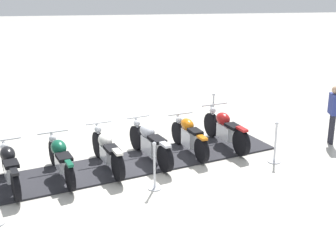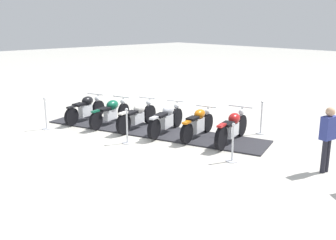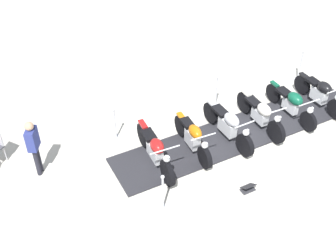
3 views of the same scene
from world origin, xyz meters
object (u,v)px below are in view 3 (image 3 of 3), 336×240
Objects in this scene: motorcycle_forest at (292,103)px; stanchion_right_front at (163,197)px; motorcycle_copper at (193,137)px; stanchion_left_front at (115,129)px; motorcycle_maroon at (155,150)px; stanchion_left_mid at (216,96)px; stanchion_left_rear at (299,70)px; motorcycle_cream at (261,114)px; motorcycle_chrome at (228,125)px; motorcycle_black at (320,93)px; info_placard at (248,188)px; bystander_person at (33,144)px.

stanchion_right_front is (2.99, -4.26, -0.12)m from motorcycle_forest.
stanchion_left_front is at bearing -128.53° from motorcycle_copper.
stanchion_left_mid is (-2.34, 2.16, -0.14)m from motorcycle_maroon.
stanchion_left_rear is (-3.07, 4.23, -0.11)m from motorcycle_copper.
motorcycle_cream is at bearing -42.31° from stanchion_left_rear.
stanchion_left_front reaches higher than motorcycle_chrome.
motorcycle_maroon is 1.09× the size of motorcycle_black.
motorcycle_forest is 3.46m from info_placard.
stanchion_left_rear is 0.68× the size of bystander_person.
stanchion_right_front is 3.45m from bystander_person.
motorcycle_chrome is 3.14m from stanchion_left_front.
motorcycle_maroon reaches higher than info_placard.
info_placard is at bearing -0.21° from stanchion_left_mid.
motorcycle_maroon is 2.00× the size of stanchion_right_front.
info_placard is (2.35, -1.04, -0.42)m from motorcycle_cream.
motorcycle_maroon is 5.62m from motorcycle_black.
stanchion_right_front reaches higher than stanchion_left_mid.
motorcycle_copper reaches higher than motorcycle_forest.
stanchion_left_front is at bearing -70.51° from stanchion_left_rear.
motorcycle_cream is 1.06× the size of motorcycle_black.
stanchion_left_front is 3.33m from stanchion_left_mid.
stanchion_left_rear is at bearing 133.51° from motorcycle_forest.
motorcycle_black is at bearing -155.07° from info_placard.
stanchion_left_mid is (-3.85, 2.17, -0.03)m from stanchion_right_front.
bystander_person is (-0.15, -2.98, 0.47)m from motorcycle_maroon.
info_placard is at bearing 97.44° from stanchion_right_front.
stanchion_right_front is (1.88, -1.07, -0.10)m from motorcycle_copper.
motorcycle_maroon is 3.37m from motorcycle_cream.
stanchion_left_mid is at bearing 134.90° from motorcycle_copper.
stanchion_left_front reaches higher than motorcycle_black.
motorcycle_maroon reaches higher than motorcycle_cream.
motorcycle_chrome reaches higher than motorcycle_black.
motorcycle_maroon is at bearing 38.49° from stanchion_left_front.
stanchion_left_front reaches higher than motorcycle_copper.
motorcycle_black is (-1.87, 5.30, -0.00)m from motorcycle_maroon.
stanchion_right_front is (1.51, -0.01, -0.12)m from motorcycle_maroon.
motorcycle_maroon is at bearing -42.68° from stanchion_left_mid.
stanchion_right_front is at bearing -29.39° from stanchion_left_mid.
stanchion_left_rear is (-2.70, 3.17, -0.12)m from motorcycle_chrome.
bystander_person is (-1.66, -2.97, 0.58)m from stanchion_right_front.
motorcycle_black is at bearing 93.23° from motorcycle_maroon.
motorcycle_copper is at bearing 12.64° from bystander_person.
bystander_person reaches higher than motorcycle_cream.
motorcycle_forest is (-1.11, 3.19, 0.02)m from motorcycle_copper.
motorcycle_forest is at bearing 88.58° from motorcycle_chrome.
bystander_person is at bearing -34.52° from info_placard.
motorcycle_copper is (-0.38, 1.06, -0.02)m from motorcycle_maroon.
stanchion_left_mid reaches higher than motorcycle_copper.
info_placard is (3.56, -0.01, -0.29)m from stanchion_left_mid.
stanchion_left_rear is (-1.96, 1.04, -0.13)m from motorcycle_forest.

